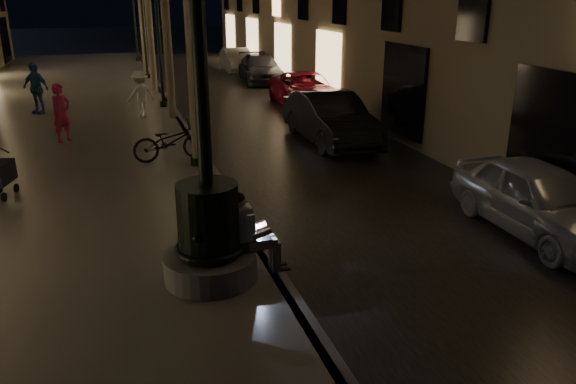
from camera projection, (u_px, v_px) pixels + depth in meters
name	position (u px, v px, depth m)	size (l,w,h in m)	color
ground	(175.00, 117.00, 20.53)	(120.00, 120.00, 0.00)	black
cobble_lane	(255.00, 111.00, 21.37)	(6.00, 45.00, 0.02)	black
promenade	(58.00, 121.00, 19.36)	(8.00, 45.00, 0.20)	#625F56
curb_strip	(175.00, 114.00, 20.49)	(0.25, 45.00, 0.20)	#59595B
fountain_lamppost	(208.00, 216.00, 8.16)	(1.40, 1.40, 5.21)	#59595B
seated_man_laptop	(249.00, 230.00, 8.43)	(0.95, 0.32, 1.33)	tan
lamp_curb_a	(189.00, 40.00, 13.07)	(0.36, 0.36, 4.81)	black
lamp_curb_b	(158.00, 23.00, 20.26)	(0.36, 0.36, 4.81)	black
lamp_curb_c	(143.00, 15.00, 27.44)	(0.36, 0.36, 4.81)	black
lamp_curb_d	(134.00, 11.00, 34.63)	(0.36, 0.36, 4.81)	black
car_front	(539.00, 199.00, 10.38)	(1.59, 3.96, 1.35)	#A0A4A8
car_second	(331.00, 118.00, 16.69)	(1.58, 4.53, 1.49)	black
car_third	(306.00, 90.00, 22.15)	(2.20, 4.78, 1.33)	maroon
car_rear	(261.00, 68.00, 28.38)	(1.88, 4.63, 1.34)	#2C2C31
car_fifth	(237.00, 60.00, 31.89)	(1.39, 4.00, 1.32)	#969792
pedestrian_red	(62.00, 113.00, 16.00)	(0.61, 0.40, 1.68)	#C2264B
pedestrian_white	(141.00, 94.00, 19.21)	(1.03, 0.59, 1.59)	silver
pedestrian_blue	(36.00, 88.00, 19.81)	(1.05, 0.44, 1.79)	#26508D
bicycle	(171.00, 141.00, 14.30)	(0.67, 1.91, 1.00)	black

